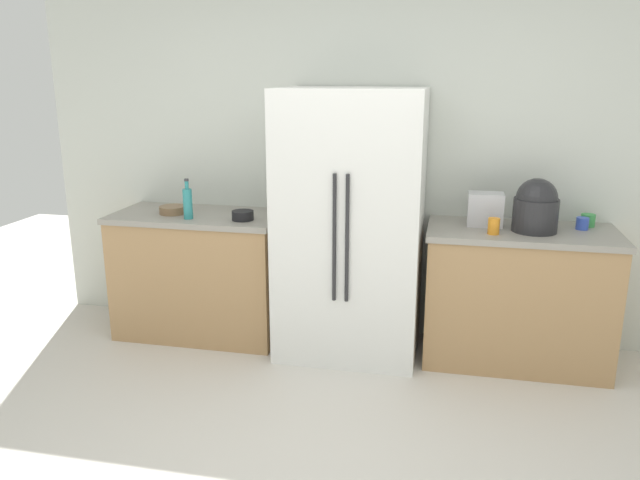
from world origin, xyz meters
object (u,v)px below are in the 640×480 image
Objects in this scene: refrigerator at (350,225)px; rice_cooker at (536,207)px; toaster at (485,209)px; cup_a at (494,226)px; cup_b at (582,223)px; bottle_a at (188,203)px; bowl_b at (173,210)px; cup_c at (588,220)px; bowl_a at (243,215)px.

refrigerator reaches higher than rice_cooker.
refrigerator is 5.28× the size of rice_cooker.
toaster is 0.23m from cup_a.
cup_a is 0.62m from cup_b.
bottle_a reaches higher than cup_a.
rice_cooker is 1.80× the size of bowl_b.
rice_cooker is at bearing -17.53° from toaster.
cup_c is 0.60× the size of bowl_a.
cup_b is 0.10m from cup_c.
rice_cooker reaches higher than cup_a.
bowl_a is (-1.91, -0.09, -0.13)m from rice_cooker.
refrigerator is 1.29m from bowl_b.
rice_cooker reaches higher than cup_b.
rice_cooker is 1.92m from bowl_a.
rice_cooker is 2.28× the size of bowl_a.
cup_b is at bearing 21.14° from rice_cooker.
toaster is at bearing 162.47° from rice_cooker.
cup_c is (0.66, 0.11, -0.07)m from toaster.
bowl_a is (0.38, 0.04, -0.08)m from bottle_a.
toaster is 2.01m from bottle_a.
bowl_b is (-2.78, -0.13, -0.01)m from cup_b.
bottle_a is (-2.30, -0.13, -0.05)m from rice_cooker.
cup_c reaches higher than bowl_b.
bottle_a is 2.62m from cup_b.
cup_a reaches higher than cup_b.
bottle_a is 2.04m from cup_a.
cup_b reaches higher than bowl_b.
cup_c is at bearing 28.61° from cup_a.
bowl_a is at bearing -172.45° from cup_c.
refrigerator is at bearing -0.91° from bowl_b.
bowl_a is at bearing -8.69° from bowl_b.
cup_a reaches higher than bowl_a.
toaster is 2.89× the size of cup_b.
rice_cooker is at bearing -149.68° from cup_c.
cup_a is 0.70m from cup_c.
refrigerator is 20.11× the size of cup_c.
toaster is at bearing 2.68° from bowl_b.
cup_a is at bearing -153.88° from rice_cooker.
rice_cooker reaches higher than bowl_a.
cup_c is (0.62, 0.34, -0.01)m from cup_a.
cup_c is at bearing 7.55° from bowl_a.
cup_a is (0.05, -0.22, -0.06)m from toaster.
rice_cooker reaches higher than bowl_b.
bowl_b is at bearing 176.90° from cup_a.
toaster is 0.32m from rice_cooker.
bowl_b is (-2.83, -0.22, -0.01)m from cup_c.
cup_b is (0.31, 0.12, -0.12)m from rice_cooker.
bowl_a reaches higher than bowl_b.
bowl_b is at bearing -177.32° from toaster.
bottle_a is at bearing -172.64° from cup_c.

